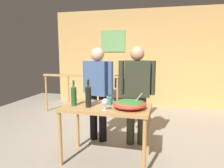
{
  "coord_description": "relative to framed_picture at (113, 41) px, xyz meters",
  "views": [
    {
      "loc": [
        0.74,
        -3.1,
        1.5
      ],
      "look_at": [
        -0.02,
        -0.13,
        1.03
      ],
      "focal_mm": 33.81,
      "sensor_mm": 36.0,
      "label": 1
    }
  ],
  "objects": [
    {
      "name": "ground_plane",
      "position": [
        0.74,
        -2.76,
        -1.8
      ],
      "size": [
        7.33,
        7.33,
        0.0
      ],
      "primitive_type": "plane",
      "color": "#9E9384"
    },
    {
      "name": "salad_bowl",
      "position": [
        1.03,
        -3.24,
        -0.96
      ],
      "size": [
        0.43,
        0.43,
        0.22
      ],
      "color": "#CC3D2D",
      "rests_on": "serving_table"
    },
    {
      "name": "framed_picture",
      "position": [
        0.0,
        0.0,
        0.0
      ],
      "size": [
        0.7,
        0.03,
        0.6
      ],
      "primitive_type": "cube",
      "color": "#6AA05D"
    },
    {
      "name": "person_standing_left",
      "position": [
        0.39,
        -2.57,
        -0.88
      ],
      "size": [
        0.55,
        0.29,
        1.57
      ],
      "rotation": [
        0.0,
        0.0,
        2.94
      ],
      "color": "black",
      "rests_on": "ground_plane"
    },
    {
      "name": "flat_screen_tv",
      "position": [
        0.44,
        -0.32,
        -1.11
      ],
      "size": [
        0.61,
        0.12,
        0.44
      ],
      "color": "black",
      "rests_on": "tv_console"
    },
    {
      "name": "tv_console",
      "position": [
        0.44,
        -0.29,
        -1.59
      ],
      "size": [
        0.9,
        0.4,
        0.43
      ],
      "primitive_type": "cube",
      "color": "#38281E",
      "rests_on": "ground_plane"
    },
    {
      "name": "stair_railing",
      "position": [
        0.24,
        -1.19,
        -1.18
      ],
      "size": [
        2.56,
        0.1,
        1.01
      ],
      "color": "#B2844C",
      "rests_on": "ground_plane"
    },
    {
      "name": "wine_glass",
      "position": [
        0.76,
        -3.41,
        -0.92
      ],
      "size": [
        0.08,
        0.08,
        0.15
      ],
      "color": "silver",
      "rests_on": "serving_table"
    },
    {
      "name": "mug_teal",
      "position": [
        0.73,
        -3.11,
        -0.97
      ],
      "size": [
        0.11,
        0.08,
        0.11
      ],
      "color": "teal",
      "rests_on": "serving_table"
    },
    {
      "name": "back_wall",
      "position": [
        0.74,
        0.06,
        -0.48
      ],
      "size": [
        4.86,
        0.1,
        2.66
      ],
      "primitive_type": "cube",
      "color": "tan",
      "rests_on": "ground_plane"
    },
    {
      "name": "person_standing_right",
      "position": [
        1.04,
        -2.57,
        -0.87
      ],
      "size": [
        0.57,
        0.29,
        1.59
      ],
      "rotation": [
        0.0,
        0.0,
        3.34
      ],
      "color": "#2D3323",
      "rests_on": "ground_plane"
    },
    {
      "name": "wine_bottle_amber",
      "position": [
        0.45,
        -3.17,
        -0.87
      ],
      "size": [
        0.08,
        0.08,
        0.37
      ],
      "color": "brown",
      "rests_on": "serving_table"
    },
    {
      "name": "wine_bottle_green",
      "position": [
        0.28,
        -3.28,
        -0.88
      ],
      "size": [
        0.07,
        0.07,
        0.35
      ],
      "color": "#1E5628",
      "rests_on": "serving_table"
    },
    {
      "name": "wine_bottle_dark",
      "position": [
        0.5,
        -3.31,
        -0.87
      ],
      "size": [
        0.08,
        0.08,
        0.36
      ],
      "color": "black",
      "rests_on": "serving_table"
    },
    {
      "name": "serving_table",
      "position": [
        0.71,
        -3.2,
        -1.12
      ],
      "size": [
        1.18,
        0.65,
        0.78
      ],
      "color": "#B2844C",
      "rests_on": "ground_plane"
    }
  ]
}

